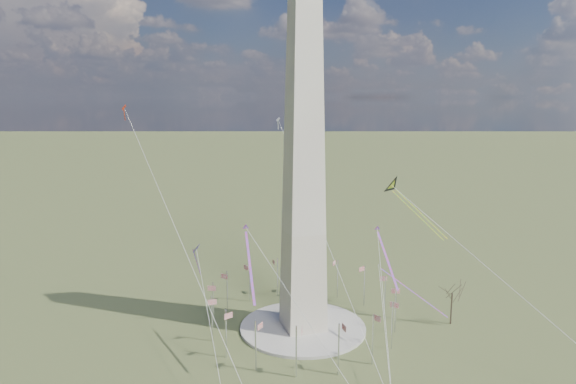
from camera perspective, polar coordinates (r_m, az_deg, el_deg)
name	(u,v)px	position (r m, az deg, el deg)	size (l,w,h in m)	color
ground	(303,329)	(152.38, 1.66, -14.93)	(2000.00, 2000.00, 0.00)	#4D5229
plaza	(303,327)	(152.21, 1.66, -14.79)	(36.00, 36.00, 0.80)	#ADA69E
washington_monument	(304,163)	(138.75, 1.76, 3.26)	(15.56, 15.56, 100.00)	beige
flagpole_ring	(303,305)	(149.41, 1.68, -12.41)	(54.40, 54.40, 13.00)	silver
tree_near	(452,291)	(158.54, 17.80, -10.44)	(8.10, 8.10, 14.18)	#4F3E30
kite_delta_black	(395,189)	(158.70, 11.80, 0.35)	(14.30, 19.96, 16.86)	black
kite_diamond_purple	(196,252)	(148.11, -10.14, -6.56)	(2.36, 3.21, 9.38)	navy
kite_streamer_left	(384,250)	(145.29, 10.65, -6.38)	(4.03, 18.47, 12.73)	#FD2846
kite_streamer_mid	(249,254)	(127.47, -4.40, -6.84)	(3.91, 20.44, 14.06)	#FD2846
kite_streamer_right	(403,284)	(157.79, 12.62, -9.91)	(17.34, 14.09, 14.50)	#FD2846
kite_small_red	(124,109)	(170.91, -17.75, 8.80)	(1.49, 1.93, 4.99)	red
kite_small_white	(278,120)	(186.30, -1.12, 7.96)	(1.22, 1.99, 4.55)	silver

